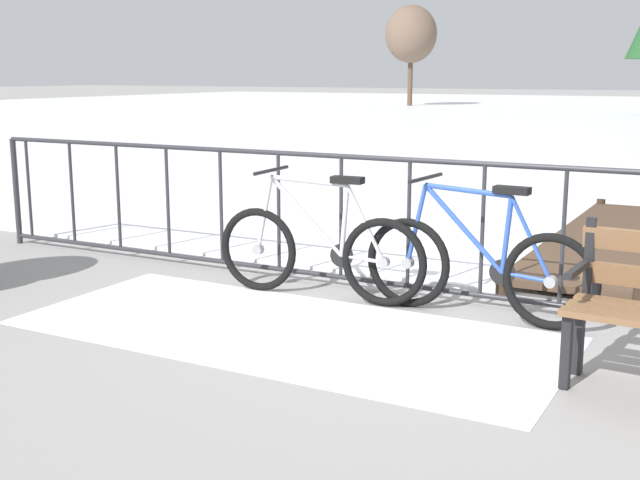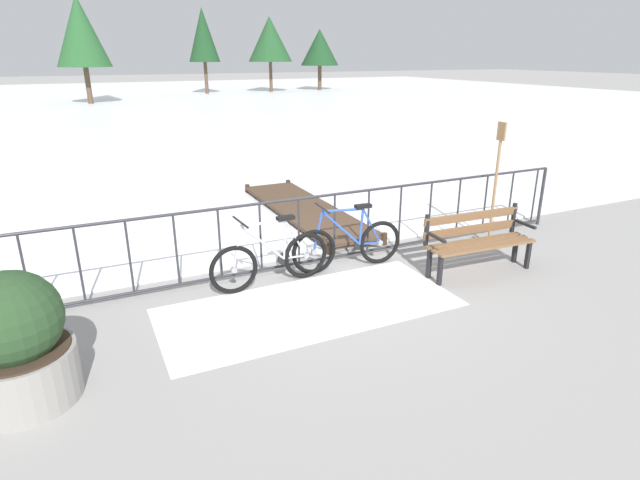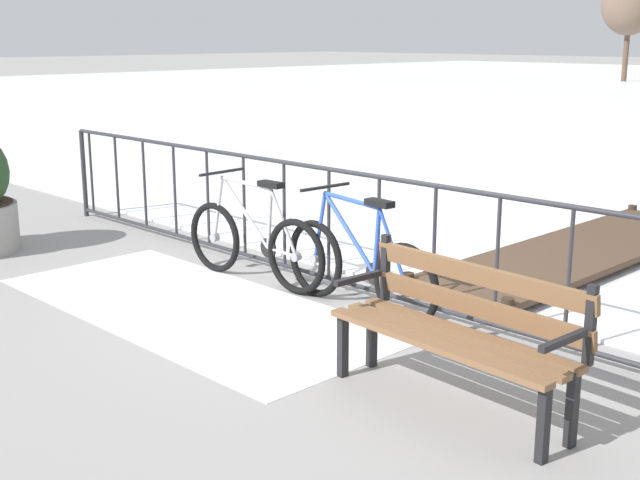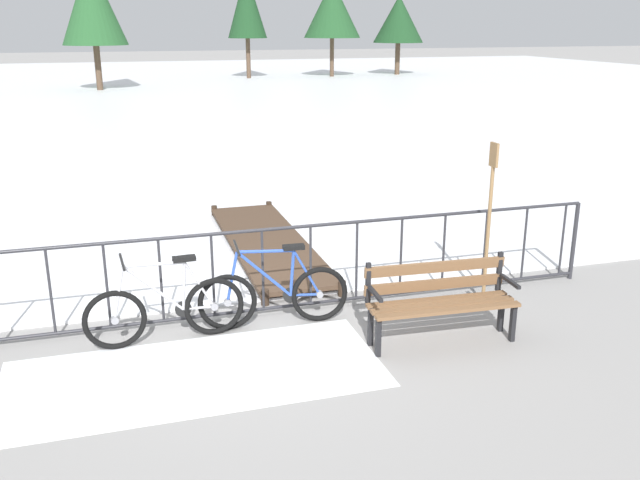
# 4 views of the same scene
# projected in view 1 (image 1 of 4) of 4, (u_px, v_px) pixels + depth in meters

# --- Properties ---
(ground_plane) EXTENTS (160.00, 160.00, 0.00)m
(ground_plane) POSITION_uv_depth(u_px,v_px,m) (442.00, 301.00, 6.22)
(ground_plane) COLOR gray
(snow_patch) EXTENTS (3.68, 1.60, 0.01)m
(snow_patch) POSITION_uv_depth(u_px,v_px,m) (286.00, 330.00, 5.49)
(snow_patch) COLOR white
(snow_patch) RESTS_ON ground
(railing_fence) EXTENTS (9.06, 0.06, 1.07)m
(railing_fence) POSITION_uv_depth(u_px,v_px,m) (445.00, 228.00, 6.11)
(railing_fence) COLOR #2D2D33
(railing_fence) RESTS_ON ground
(bicycle_near_railing) EXTENTS (1.71, 0.52, 0.97)m
(bicycle_near_railing) POSITION_uv_depth(u_px,v_px,m) (477.00, 266.00, 5.72)
(bicycle_near_railing) COLOR black
(bicycle_near_railing) RESTS_ON ground
(bicycle_second) EXTENTS (1.71, 0.52, 0.97)m
(bicycle_second) POSITION_uv_depth(u_px,v_px,m) (319.00, 251.00, 6.22)
(bicycle_second) COLOR black
(bicycle_second) RESTS_ON ground
(wooden_dock) EXTENTS (1.10, 4.27, 0.20)m
(wooden_dock) POSITION_uv_depth(u_px,v_px,m) (615.00, 240.00, 7.85)
(wooden_dock) COLOR #4C3828
(wooden_dock) RESTS_ON ground
(tree_far_east) EXTENTS (2.60, 2.60, 5.02)m
(tree_far_east) POSITION_uv_depth(u_px,v_px,m) (411.00, 34.00, 41.39)
(tree_far_east) COLOR brown
(tree_far_east) RESTS_ON ground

